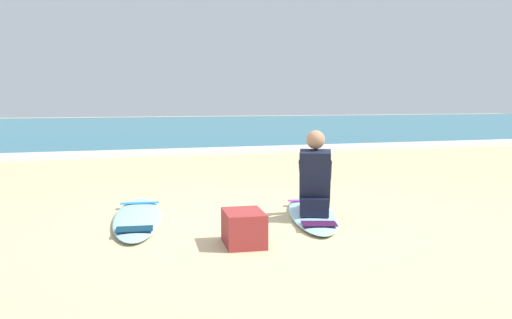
{
  "coord_description": "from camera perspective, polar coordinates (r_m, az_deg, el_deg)",
  "views": [
    {
      "loc": [
        -1.79,
        -5.17,
        1.34
      ],
      "look_at": [
        0.31,
        1.45,
        0.55
      ],
      "focal_mm": 35.98,
      "sensor_mm": 36.0,
      "label": 1
    }
  ],
  "objects": [
    {
      "name": "breaking_foam",
      "position": [
        13.11,
        -9.63,
        0.79
      ],
      "size": [
        80.0,
        0.9,
        0.11
      ],
      "primitive_type": "cube",
      "color": "white",
      "rests_on": "ground"
    },
    {
      "name": "beach_bag",
      "position": [
        4.85,
        -1.38,
        -7.62
      ],
      "size": [
        0.4,
        0.51,
        0.32
      ],
      "primitive_type": "cube",
      "rotation": [
        0.0,
        0.0,
        -0.09
      ],
      "color": "maroon",
      "rests_on": "ground"
    },
    {
      "name": "sea",
      "position": [
        26.71,
        -13.72,
        3.57
      ],
      "size": [
        80.0,
        28.0,
        0.1
      ],
      "primitive_type": "cube",
      "color": "teal",
      "rests_on": "ground"
    },
    {
      "name": "surfboard_main",
      "position": [
        6.07,
        6.21,
        -5.97
      ],
      "size": [
        1.1,
        2.13,
        0.08
      ],
      "color": "#9ED1E5",
      "rests_on": "ground"
    },
    {
      "name": "surfer_seated",
      "position": [
        5.86,
        6.59,
        -2.44
      ],
      "size": [
        0.59,
        0.77,
        0.95
      ],
      "color": "black",
      "rests_on": "surfboard_main"
    },
    {
      "name": "ground_plane",
      "position": [
        5.63,
        1.5,
        -7.28
      ],
      "size": [
        80.0,
        80.0,
        0.0
      ],
      "primitive_type": "plane",
      "color": "#CCB584"
    },
    {
      "name": "surfboard_spare_near",
      "position": [
        6.01,
        -13.02,
        -6.23
      ],
      "size": [
        0.79,
        2.27,
        0.08
      ],
      "color": "#9ED1E5",
      "rests_on": "ground"
    }
  ]
}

